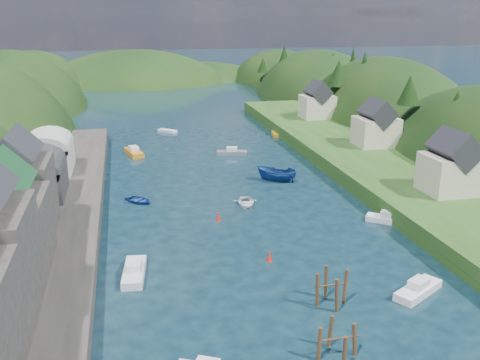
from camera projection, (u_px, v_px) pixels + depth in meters
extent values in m
plane|color=black|center=(213.00, 165.00, 91.89)|extent=(600.00, 600.00, 0.00)
ellipsoid|color=black|center=(13.00, 138.00, 148.59)|extent=(44.00, 75.56, 48.19)
ellipsoid|color=black|center=(34.00, 107.00, 187.24)|extent=(44.00, 75.56, 39.00)
ellipsoid|color=black|center=(382.00, 160.00, 126.90)|extent=(36.00, 75.56, 48.00)
ellipsoid|color=black|center=(319.00, 122.00, 166.78)|extent=(36.00, 75.56, 44.49)
ellipsoid|color=black|center=(281.00, 98.00, 205.47)|extent=(36.00, 75.56, 36.00)
ellipsoid|color=black|center=(135.00, 108.00, 204.66)|extent=(80.00, 60.00, 44.00)
ellipsoid|color=black|center=(204.00, 106.00, 220.30)|extent=(70.00, 56.00, 36.00)
cone|color=black|center=(8.00, 94.00, 114.11)|extent=(5.28, 5.28, 5.16)
cone|color=black|center=(38.00, 82.00, 132.37)|extent=(4.07, 4.07, 5.04)
cone|color=black|center=(12.00, 72.00, 140.02)|extent=(4.56, 4.56, 9.00)
cone|color=black|center=(14.00, 76.00, 152.10)|extent=(4.75, 4.75, 4.91)
cone|color=black|center=(29.00, 70.00, 159.54)|extent=(4.27, 4.27, 6.52)
cone|color=black|center=(456.00, 111.00, 85.94)|extent=(5.29, 5.29, 6.55)
cone|color=black|center=(409.00, 90.00, 93.60)|extent=(4.07, 4.07, 5.15)
cone|color=black|center=(391.00, 98.00, 108.46)|extent=(3.40, 3.40, 6.48)
cone|color=black|center=(364.00, 73.00, 121.34)|extent=(4.94, 4.94, 9.73)
cone|color=black|center=(339.00, 73.00, 120.67)|extent=(5.25, 5.25, 5.84)
cone|color=black|center=(353.00, 64.00, 134.40)|extent=(3.36, 3.36, 8.55)
cone|color=black|center=(333.00, 65.00, 151.19)|extent=(4.57, 4.57, 7.15)
cone|color=black|center=(310.00, 68.00, 161.65)|extent=(3.59, 3.59, 6.29)
cone|color=black|center=(284.00, 56.00, 168.58)|extent=(4.14, 4.14, 6.48)
cone|color=black|center=(263.00, 65.00, 179.70)|extent=(3.83, 3.83, 4.89)
cube|color=#2D2B28|center=(43.00, 241.00, 58.73)|extent=(12.00, 110.00, 2.00)
cube|color=#2D2B28|center=(3.00, 233.00, 49.52)|extent=(8.00, 9.00, 7.00)
cube|color=#2D2B28|center=(19.00, 197.00, 57.76)|extent=(7.00, 8.00, 8.00)
cube|color=black|center=(14.00, 153.00, 56.30)|extent=(5.15, 8.32, 5.15)
cube|color=#2D2D30|center=(37.00, 182.00, 69.54)|extent=(7.00, 9.00, 4.00)
cylinder|color=#2D2D30|center=(35.00, 167.00, 68.94)|extent=(7.00, 9.00, 7.00)
cube|color=#B2B2A8|center=(48.00, 158.00, 80.72)|extent=(7.00, 9.00, 4.00)
cylinder|color=#B2B2A8|center=(47.00, 145.00, 80.12)|extent=(7.00, 9.00, 7.00)
cube|color=#234719|center=(373.00, 165.00, 87.32)|extent=(16.00, 120.00, 2.40)
cube|color=beige|center=(451.00, 174.00, 69.85)|extent=(7.00, 6.00, 5.00)
cube|color=black|center=(454.00, 149.00, 68.85)|extent=(5.15, 6.24, 5.15)
cube|color=beige|center=(376.00, 132.00, 94.48)|extent=(7.00, 6.00, 5.00)
cube|color=black|center=(377.00, 113.00, 93.48)|extent=(5.15, 6.24, 5.15)
cube|color=beige|center=(317.00, 107.00, 119.44)|extent=(7.00, 6.00, 5.00)
cube|color=black|center=(318.00, 92.00, 118.44)|extent=(5.15, 6.24, 5.15)
cylinder|color=#382314|center=(355.00, 343.00, 40.58)|extent=(0.32, 0.32, 3.33)
cylinder|color=#382314|center=(330.00, 335.00, 41.62)|extent=(0.32, 0.32, 3.33)
cylinder|color=#382314|center=(319.00, 348.00, 40.00)|extent=(0.32, 0.32, 3.33)
cylinder|color=#382314|center=(344.00, 356.00, 38.97)|extent=(0.32, 0.32, 3.33)
cylinder|color=#382314|center=(337.00, 339.00, 40.12)|extent=(3.41, 0.16, 0.16)
cylinder|color=#382314|center=(345.00, 290.00, 47.87)|extent=(0.32, 0.32, 3.82)
cylinder|color=#382314|center=(326.00, 284.00, 48.82)|extent=(0.32, 0.32, 3.82)
cylinder|color=#382314|center=(317.00, 293.00, 47.33)|extent=(0.32, 0.32, 3.82)
cylinder|color=#382314|center=(337.00, 299.00, 46.38)|extent=(0.32, 0.32, 3.82)
cylinder|color=#382314|center=(332.00, 285.00, 47.41)|extent=(3.15, 0.16, 0.16)
cone|color=#AC190D|center=(269.00, 257.00, 56.23)|extent=(0.70, 0.70, 0.90)
sphere|color=#AC190D|center=(269.00, 253.00, 56.08)|extent=(0.30, 0.30, 0.30)
cone|color=#AC190D|center=(218.00, 217.00, 67.13)|extent=(0.70, 0.70, 0.90)
sphere|color=#AC190D|center=(218.00, 213.00, 66.98)|extent=(0.30, 0.30, 0.30)
cube|color=gold|center=(276.00, 134.00, 113.80)|extent=(2.14, 4.59, 0.62)
cube|color=slate|center=(232.00, 153.00, 98.15)|extent=(5.78, 3.03, 0.77)
cube|color=silver|center=(232.00, 149.00, 97.91)|extent=(2.17, 1.68, 0.70)
imported|color=silver|center=(246.00, 203.00, 72.60)|extent=(3.88, 5.00, 0.95)
cube|color=silver|center=(134.00, 272.00, 53.02)|extent=(2.69, 6.31, 0.86)
cube|color=silver|center=(134.00, 265.00, 52.77)|extent=(1.65, 2.29, 0.70)
cube|color=silver|center=(167.00, 131.00, 116.83)|extent=(4.12, 4.05, 0.61)
cube|color=white|center=(388.00, 220.00, 66.64)|extent=(5.29, 4.48, 0.74)
cube|color=silver|center=(388.00, 214.00, 66.41)|extent=(2.21, 2.06, 0.70)
imported|color=navy|center=(139.00, 200.00, 73.64)|extent=(5.33, 5.41, 0.92)
cube|color=white|center=(418.00, 290.00, 49.66)|extent=(5.82, 4.50, 0.79)
cube|color=silver|center=(419.00, 283.00, 49.43)|extent=(2.37, 2.14, 0.70)
imported|color=navy|center=(276.00, 175.00, 82.54)|extent=(6.61, 5.09, 2.42)
cube|color=#C27816|center=(134.00, 153.00, 98.23)|extent=(3.57, 6.67, 0.89)
cube|color=silver|center=(134.00, 148.00, 97.98)|extent=(1.96, 2.51, 0.70)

